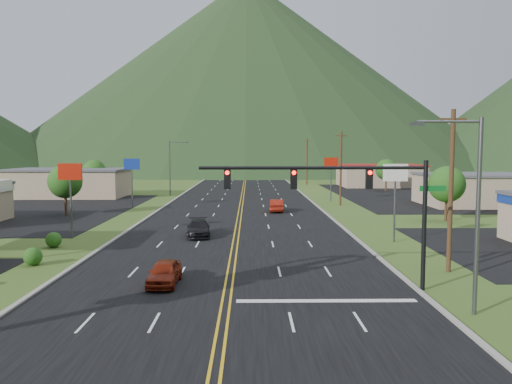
{
  "coord_description": "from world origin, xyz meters",
  "views": [
    {
      "loc": [
        1.18,
        -12.24,
        7.56
      ],
      "look_at": [
        1.63,
        23.64,
        4.5
      ],
      "focal_mm": 35.0,
      "sensor_mm": 36.0,
      "label": 1
    }
  ],
  "objects_px": {
    "streetlight_west": "(172,164)",
    "car_red_near": "(165,273)",
    "car_dark_mid": "(198,229)",
    "streetlight_east": "(471,202)",
    "traffic_signal": "(350,192)",
    "car_red_far": "(277,206)"
  },
  "relations": [
    {
      "from": "streetlight_west",
      "to": "car_red_near",
      "type": "bearing_deg",
      "value": -81.61
    },
    {
      "from": "car_dark_mid",
      "to": "streetlight_east",
      "type": "bearing_deg",
      "value": -60.94
    },
    {
      "from": "traffic_signal",
      "to": "streetlight_east",
      "type": "relative_size",
      "value": 1.46
    },
    {
      "from": "streetlight_east",
      "to": "car_red_near",
      "type": "relative_size",
      "value": 2.29
    },
    {
      "from": "traffic_signal",
      "to": "streetlight_west",
      "type": "distance_m",
      "value": 58.88
    },
    {
      "from": "streetlight_east",
      "to": "car_red_near",
      "type": "bearing_deg",
      "value": 160.7
    },
    {
      "from": "car_red_far",
      "to": "traffic_signal",
      "type": "bearing_deg",
      "value": 97.33
    },
    {
      "from": "streetlight_west",
      "to": "car_red_far",
      "type": "height_order",
      "value": "streetlight_west"
    },
    {
      "from": "car_red_near",
      "to": "car_dark_mid",
      "type": "relative_size",
      "value": 0.82
    },
    {
      "from": "car_red_far",
      "to": "streetlight_east",
      "type": "bearing_deg",
      "value": 103.95
    },
    {
      "from": "traffic_signal",
      "to": "streetlight_west",
      "type": "bearing_deg",
      "value": 107.97
    },
    {
      "from": "streetlight_east",
      "to": "car_dark_mid",
      "type": "xyz_separation_m",
      "value": [
        -14.47,
        20.7,
        -4.49
      ]
    },
    {
      "from": "car_dark_mid",
      "to": "car_red_far",
      "type": "bearing_deg",
      "value": 59.99
    },
    {
      "from": "streetlight_west",
      "to": "car_dark_mid",
      "type": "xyz_separation_m",
      "value": [
        8.39,
        -39.3,
        -4.49
      ]
    },
    {
      "from": "traffic_signal",
      "to": "car_red_far",
      "type": "height_order",
      "value": "traffic_signal"
    },
    {
      "from": "traffic_signal",
      "to": "car_dark_mid",
      "type": "bearing_deg",
      "value": 120.32
    },
    {
      "from": "traffic_signal",
      "to": "car_red_near",
      "type": "distance_m",
      "value": 11.16
    },
    {
      "from": "car_red_near",
      "to": "car_red_far",
      "type": "distance_m",
      "value": 33.82
    },
    {
      "from": "car_dark_mid",
      "to": "car_red_far",
      "type": "height_order",
      "value": "car_red_far"
    },
    {
      "from": "car_red_near",
      "to": "car_red_far",
      "type": "relative_size",
      "value": 0.87
    },
    {
      "from": "streetlight_east",
      "to": "car_red_near",
      "type": "height_order",
      "value": "streetlight_east"
    },
    {
      "from": "car_red_near",
      "to": "streetlight_west",
      "type": "bearing_deg",
      "value": 99.59
    }
  ]
}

